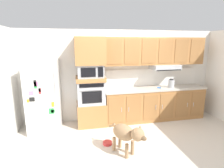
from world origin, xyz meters
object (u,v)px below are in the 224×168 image
object	(u,v)px
refrigerator	(44,96)
dog_food_bowl	(107,143)
screwdriver	(159,88)
electric_kettle	(171,83)
built_in_oven	(91,92)
dog	(127,134)
microwave	(90,71)

from	to	relation	value
refrigerator	dog_food_bowl	world-z (taller)	refrigerator
screwdriver	electric_kettle	distance (m)	0.39
refrigerator	built_in_oven	size ratio (longest dim) A/B	2.51
refrigerator	screwdriver	xyz separation A→B (m)	(3.06, 0.01, 0.05)
electric_kettle	dog	world-z (taller)	electric_kettle
refrigerator	dog	size ratio (longest dim) A/B	2.08
microwave	screwdriver	world-z (taller)	microwave
built_in_oven	dog_food_bowl	world-z (taller)	built_in_oven
electric_kettle	dog_food_bowl	size ratio (longest dim) A/B	1.20
refrigerator	microwave	xyz separation A→B (m)	(1.16, 0.07, 0.58)
refrigerator	screwdriver	distance (m)	3.06
built_in_oven	microwave	world-z (taller)	microwave
dog	dog_food_bowl	world-z (taller)	dog
built_in_oven	electric_kettle	distance (m)	2.28
dog	screwdriver	bearing A→B (deg)	105.03
microwave	dog	bearing A→B (deg)	-70.71
screwdriver	dog	bearing A→B (deg)	-133.17
microwave	refrigerator	bearing A→B (deg)	-176.67
refrigerator	microwave	world-z (taller)	refrigerator
refrigerator	built_in_oven	distance (m)	1.17
refrigerator	microwave	bearing A→B (deg)	3.33
built_in_oven	dog_food_bowl	size ratio (longest dim) A/B	3.50
built_in_oven	electric_kettle	size ratio (longest dim) A/B	2.92
dog	dog_food_bowl	xyz separation A→B (m)	(-0.30, 0.43, -0.41)
electric_kettle	dog	size ratio (longest dim) A/B	0.28
electric_kettle	dog_food_bowl	bearing A→B (deg)	-152.89
screwdriver	dog_food_bowl	world-z (taller)	screwdriver
electric_kettle	dog_food_bowl	xyz separation A→B (m)	(-2.04, -1.04, -1.00)
dog	electric_kettle	bearing A→B (deg)	98.41
electric_kettle	built_in_oven	bearing A→B (deg)	178.81
refrigerator	electric_kettle	bearing A→B (deg)	0.34
refrigerator	dog_food_bowl	size ratio (longest dim) A/B	8.80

